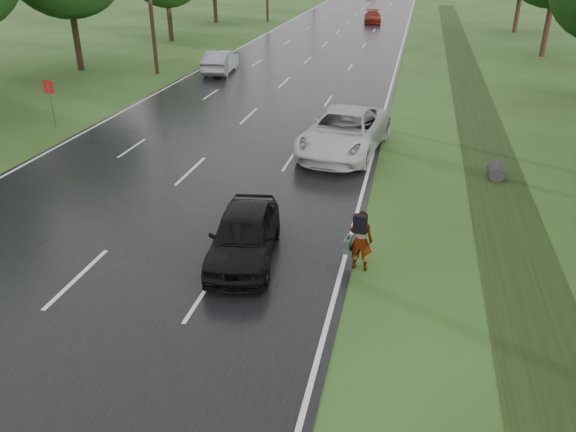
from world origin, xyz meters
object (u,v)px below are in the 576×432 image
at_px(road_sign, 50,94).
at_px(white_pickup, 344,132).
at_px(dark_sedan, 244,235).
at_px(silver_sedan, 220,62).
at_px(pedestrian, 360,240).

bearing_deg(road_sign, white_pickup, -1.77).
xyz_separation_m(road_sign, dark_sedan, (12.51, -10.00, -0.87)).
height_order(road_sign, white_pickup, road_sign).
relative_size(white_pickup, silver_sedan, 1.37).
height_order(dark_sedan, silver_sedan, silver_sedan).
bearing_deg(white_pickup, pedestrian, -72.39).
distance_m(road_sign, pedestrian, 18.51).
distance_m(white_pickup, silver_sedan, 17.86).
height_order(pedestrian, silver_sedan, pedestrian).
relative_size(road_sign, dark_sedan, 0.53).
height_order(pedestrian, white_pickup, white_pickup).
bearing_deg(pedestrian, road_sign, -25.57).
relative_size(pedestrian, dark_sedan, 0.40).
height_order(road_sign, silver_sedan, road_sign).
relative_size(dark_sedan, silver_sedan, 0.93).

